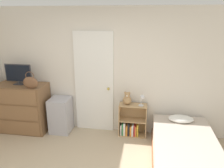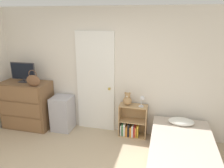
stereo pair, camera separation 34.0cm
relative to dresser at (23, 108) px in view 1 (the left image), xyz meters
The scene contains 10 objects.
wall_back 1.82m from the dresser, 11.24° to the left, with size 10.00×0.06×2.55m.
door_closed 1.61m from the dresser, 10.29° to the left, with size 0.80×0.09×2.09m.
dresser is the anchor object (origin of this frame).
tv 0.73m from the dresser, 133.56° to the left, with size 0.56×0.16×0.42m.
handbag 0.74m from the dresser, 28.38° to the right, with size 0.30×0.09×0.34m.
storage_bin 0.82m from the dresser, ahead, with size 0.41×0.42×0.74m.
bookshelf 2.30m from the dresser, ahead, with size 0.56×0.26×0.67m.
teddy_bear 2.21m from the dresser, ahead, with size 0.17×0.17×0.27m.
desk_lamp 2.51m from the dresser, ahead, with size 0.12×0.11×0.23m.
bed 3.31m from the dresser, 11.76° to the right, with size 1.04×1.91×0.57m.
Camera 1 is at (0.92, -2.08, 2.37)m, focal length 35.00 mm.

